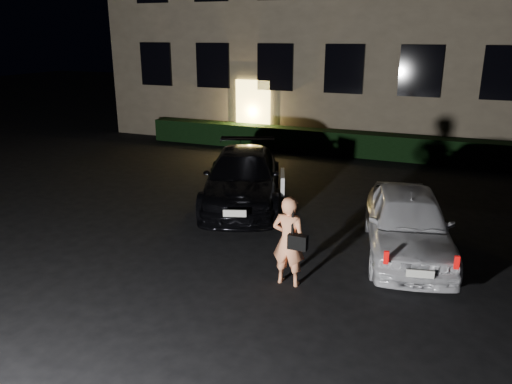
% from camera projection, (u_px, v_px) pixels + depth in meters
% --- Properties ---
extents(ground, '(80.00, 80.00, 0.00)m').
position_uv_depth(ground, '(202.00, 280.00, 8.93)').
color(ground, black).
rests_on(ground, ground).
extents(hedge, '(15.00, 0.70, 0.85)m').
position_uv_depth(hedge, '(338.00, 143.00, 18.07)').
color(hedge, black).
rests_on(hedge, ground).
extents(sedan, '(3.32, 5.01, 1.35)m').
position_uv_depth(sedan, '(243.00, 178.00, 12.79)').
color(sedan, black).
rests_on(sedan, ground).
extents(hatch, '(2.34, 4.12, 1.32)m').
position_uv_depth(hatch, '(408.00, 223.00, 9.82)').
color(hatch, silver).
rests_on(hatch, ground).
extents(man, '(0.67, 0.41, 1.62)m').
position_uv_depth(man, '(289.00, 241.00, 8.57)').
color(man, '#FF9A66').
rests_on(man, ground).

